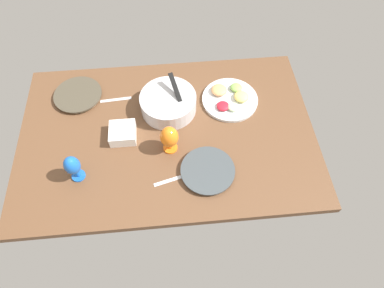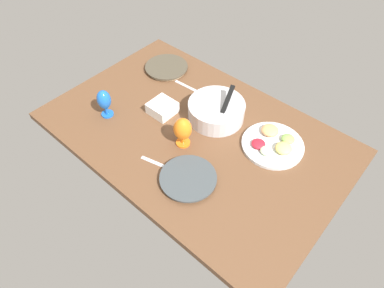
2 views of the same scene
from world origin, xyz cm
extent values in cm
cube|color=brown|center=(0.00, 0.00, -2.00)|extent=(160.00, 104.00, 4.00)
cylinder|color=beige|center=(-50.36, 29.92, 0.76)|extent=(25.41, 25.41, 1.52)
cylinder|color=#494233|center=(-50.36, 29.92, 1.98)|extent=(27.62, 27.62, 0.91)
cylinder|color=silver|center=(19.05, -26.49, 0.82)|extent=(25.19, 25.19, 1.63)
cylinder|color=#3E4549|center=(19.05, -26.49, 2.12)|extent=(27.39, 27.39, 0.98)
cylinder|color=silver|center=(1.82, 16.02, 5.06)|extent=(31.26, 31.26, 10.11)
cylinder|color=white|center=(1.82, 16.02, 8.09)|extent=(28.13, 28.13, 1.82)
cube|color=black|center=(7.29, 16.02, 11.60)|extent=(8.86, 22.37, 12.80)
cylinder|color=silver|center=(37.37, 18.69, 0.90)|extent=(32.13, 32.13, 1.80)
ellipsoid|color=#F9E072|center=(43.71, 18.05, 3.64)|extent=(8.52, 8.52, 3.68)
ellipsoid|color=#8CC659|center=(41.94, 25.42, 3.30)|extent=(6.93, 6.93, 3.00)
ellipsoid|color=#F2A566|center=(31.65, 24.30, 3.52)|extent=(9.17, 9.17, 3.44)
ellipsoid|color=red|center=(32.27, 12.65, 3.05)|extent=(7.21, 7.21, 2.49)
ellipsoid|color=beige|center=(37.93, 11.41, 3.10)|extent=(6.40, 6.40, 2.60)
cylinder|color=orange|center=(1.19, -10.57, 0.50)|extent=(7.51, 7.51, 1.00)
cylinder|color=orange|center=(1.19, -10.57, 2.73)|extent=(2.00, 2.00, 3.45)
ellipsoid|color=orange|center=(1.19, -10.57, 10.75)|extent=(9.41, 9.41, 12.61)
cylinder|color=blue|center=(-45.48, -22.82, 0.50)|extent=(6.81, 6.81, 1.00)
cylinder|color=blue|center=(-45.48, -22.82, 3.21)|extent=(2.00, 2.00, 4.43)
ellipsoid|color=blue|center=(-45.48, -22.82, 11.20)|extent=(7.68, 7.68, 11.55)
cube|color=white|center=(-23.51, -0.76, 3.23)|extent=(13.69, 13.69, 6.47)
cube|color=#F9E072|center=(-23.51, -0.76, 5.30)|extent=(11.23, 11.23, 2.07)
cube|color=silver|center=(-28.50, 25.39, 0.30)|extent=(18.08, 2.98, 0.60)
cube|color=silver|center=(0.59, -29.25, 0.30)|extent=(17.89, 6.15, 0.60)
camera|label=1|loc=(4.07, -102.71, 148.17)|focal=30.88mm
camera|label=2|loc=(82.34, -95.50, 132.20)|focal=31.57mm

